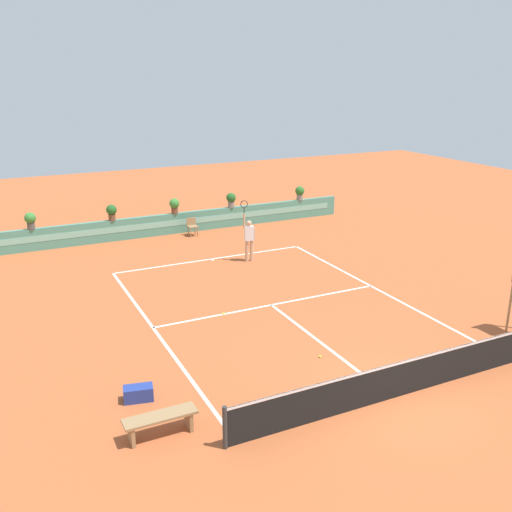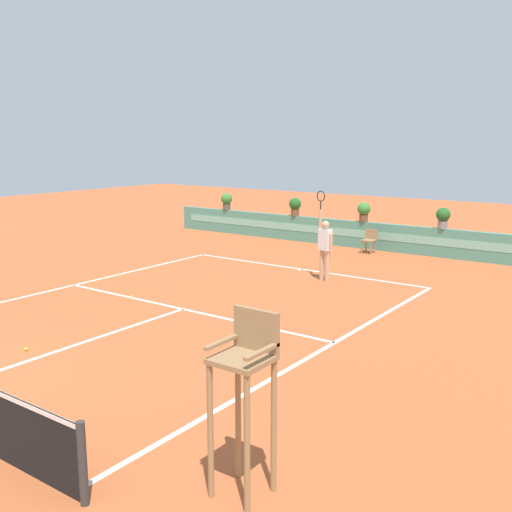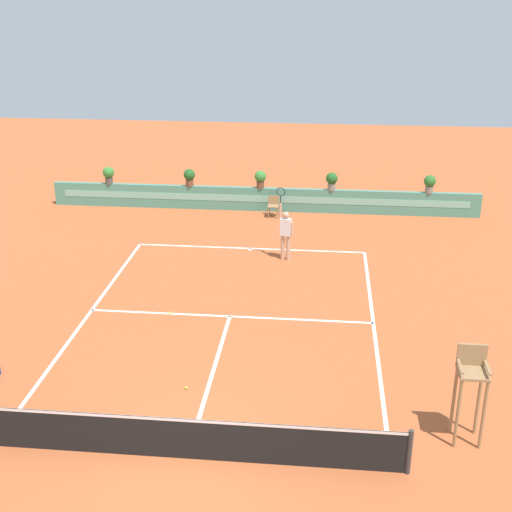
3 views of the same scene
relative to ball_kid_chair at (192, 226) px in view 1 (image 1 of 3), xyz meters
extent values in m
plane|color=#B2562D|center=(-0.53, -9.66, -0.48)|extent=(60.00, 60.00, 0.00)
cube|color=white|center=(-0.53, -3.77, -0.47)|extent=(8.22, 0.10, 0.01)
cube|color=white|center=(-0.53, -9.26, -0.47)|extent=(8.22, 0.10, 0.01)
cube|color=white|center=(-0.53, -12.46, -0.47)|extent=(0.10, 6.40, 0.01)
cube|color=white|center=(-4.64, -9.71, -0.47)|extent=(0.10, 11.89, 0.01)
cube|color=white|center=(3.58, -9.71, -0.47)|extent=(0.10, 11.89, 0.01)
cube|color=white|center=(-0.53, -3.87, -0.47)|extent=(0.10, 0.20, 0.01)
cylinder|color=#333333|center=(-4.94, -15.66, 0.02)|extent=(0.10, 0.10, 1.00)
cube|color=black|center=(-0.53, -15.66, 0.00)|extent=(8.82, 0.02, 0.95)
cube|color=white|center=(-0.53, -15.66, 0.44)|extent=(8.82, 0.03, 0.06)
cube|color=#4C8E7A|center=(-0.53, 0.73, 0.02)|extent=(18.00, 0.20, 1.00)
cube|color=#7ABCA8|center=(-0.53, 0.63, 0.07)|extent=(17.10, 0.01, 0.28)
cylinder|color=#99754C|center=(4.93, -14.20, 0.32)|extent=(0.07, 0.07, 1.60)
cylinder|color=#99754C|center=(-0.18, -0.24, -0.25)|extent=(0.05, 0.05, 0.45)
cylinder|color=#99754C|center=(0.18, -0.24, -0.25)|extent=(0.05, 0.05, 0.45)
cylinder|color=#99754C|center=(-0.18, 0.11, -0.25)|extent=(0.05, 0.05, 0.45)
cylinder|color=#99754C|center=(0.18, 0.11, -0.25)|extent=(0.05, 0.05, 0.45)
cube|color=#99754C|center=(0.00, -0.07, -0.01)|extent=(0.44, 0.44, 0.04)
cube|color=#99754C|center=(0.00, 0.13, 0.19)|extent=(0.44, 0.04, 0.36)
cube|color=#99754C|center=(-6.66, -14.65, -0.25)|extent=(0.08, 0.40, 0.45)
cube|color=#99754C|center=(-5.38, -14.65, -0.25)|extent=(0.08, 0.40, 0.45)
cube|color=#99754C|center=(-6.02, -14.65, 0.00)|extent=(1.60, 0.44, 0.06)
cube|color=navy|center=(-6.09, -13.05, -0.30)|extent=(0.76, 0.50, 0.36)
cylinder|color=tan|center=(0.89, -4.71, -0.03)|extent=(0.14, 0.14, 0.90)
cylinder|color=tan|center=(0.70, -4.67, -0.03)|extent=(0.14, 0.14, 0.90)
cube|color=white|center=(0.79, -4.69, 0.72)|extent=(0.40, 0.29, 0.60)
sphere|color=tan|center=(0.79, -4.69, 1.15)|extent=(0.22, 0.22, 0.22)
cylinder|color=tan|center=(0.60, -4.65, 1.27)|extent=(0.09, 0.09, 0.55)
cylinder|color=black|center=(0.60, -4.65, 1.69)|extent=(0.04, 0.04, 0.24)
torus|color=#262626|center=(0.60, -4.65, 1.95)|extent=(0.31, 0.09, 0.31)
cylinder|color=tan|center=(1.01, -4.74, 0.67)|extent=(0.09, 0.09, 0.50)
sphere|color=#CCE033|center=(-2.28, -9.27, -0.44)|extent=(0.07, 0.07, 0.07)
sphere|color=#CCE033|center=(-1.04, -13.15, -0.44)|extent=(0.07, 0.07, 0.07)
cylinder|color=gray|center=(6.33, 0.73, 0.66)|extent=(0.32, 0.32, 0.28)
sphere|color=#2D6B28|center=(6.33, 0.73, 1.01)|extent=(0.48, 0.48, 0.48)
cylinder|color=brown|center=(-3.61, 0.73, 0.66)|extent=(0.32, 0.32, 0.28)
sphere|color=#235B23|center=(-3.61, 0.73, 1.01)|extent=(0.48, 0.48, 0.48)
cylinder|color=brown|center=(-0.61, 0.73, 0.66)|extent=(0.32, 0.32, 0.28)
sphere|color=#387F33|center=(-0.61, 0.73, 1.01)|extent=(0.48, 0.48, 0.48)
cylinder|color=#514C47|center=(-7.10, 0.73, 0.66)|extent=(0.32, 0.32, 0.28)
sphere|color=#387F33|center=(-7.10, 0.73, 1.01)|extent=(0.48, 0.48, 0.48)
cylinder|color=gray|center=(2.36, 0.73, 0.66)|extent=(0.32, 0.32, 0.28)
sphere|color=#235B23|center=(2.36, 0.73, 1.01)|extent=(0.48, 0.48, 0.48)
camera|label=1|loc=(-8.79, -25.05, 7.05)|focal=40.07mm
camera|label=2|loc=(8.91, -19.38, 3.52)|focal=41.62mm
camera|label=3|loc=(2.03, -26.83, 8.48)|focal=48.06mm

